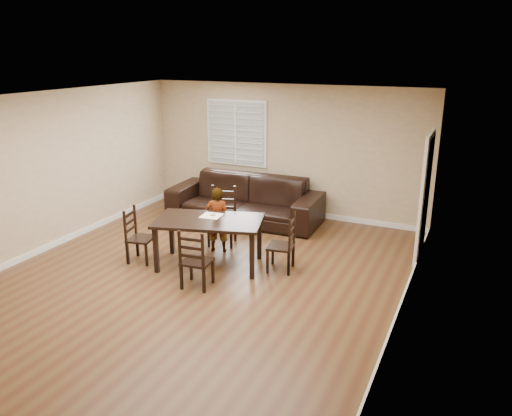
% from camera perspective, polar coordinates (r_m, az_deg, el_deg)
% --- Properties ---
extents(ground, '(7.00, 7.00, 0.00)m').
position_cam_1_polar(ground, '(7.83, -6.42, -7.79)').
color(ground, brown).
rests_on(ground, ground).
extents(room, '(6.04, 7.04, 2.72)m').
position_cam_1_polar(room, '(7.37, -5.95, 5.48)').
color(room, '#CCB08A').
rests_on(room, ground).
extents(dining_table, '(1.87, 1.37, 0.78)m').
position_cam_1_polar(dining_table, '(7.95, -5.41, -1.91)').
color(dining_table, black).
rests_on(dining_table, ground).
extents(chair_near, '(0.57, 0.55, 1.04)m').
position_cam_1_polar(chair_near, '(9.00, -3.75, -1.02)').
color(chair_near, black).
rests_on(chair_near, ground).
extents(chair_far, '(0.45, 0.43, 0.91)m').
position_cam_1_polar(chair_far, '(7.28, -7.14, -6.28)').
color(chair_far, black).
rests_on(chair_far, ground).
extents(chair_left, '(0.46, 0.48, 0.91)m').
position_cam_1_polar(chair_left, '(8.44, -13.69, -3.23)').
color(chair_left, black).
rests_on(chair_left, ground).
extents(chair_right, '(0.45, 0.48, 0.93)m').
position_cam_1_polar(chair_right, '(7.84, 3.64, -4.32)').
color(chair_right, black).
rests_on(chair_right, ground).
extents(child, '(0.48, 0.38, 1.15)m').
position_cam_1_polar(child, '(8.55, -4.42, -1.34)').
color(child, gray).
rests_on(child, ground).
extents(napkin, '(0.35, 0.35, 0.00)m').
position_cam_1_polar(napkin, '(8.09, -5.11, -0.87)').
color(napkin, white).
rests_on(napkin, dining_table).
extents(donut, '(0.09, 0.09, 0.03)m').
position_cam_1_polar(donut, '(8.08, -4.97, -0.75)').
color(donut, '#C68447').
rests_on(donut, napkin).
extents(sofa, '(3.12, 1.30, 0.90)m').
position_cam_1_polar(sofa, '(10.13, -1.31, 1.03)').
color(sofa, black).
rests_on(sofa, ground).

